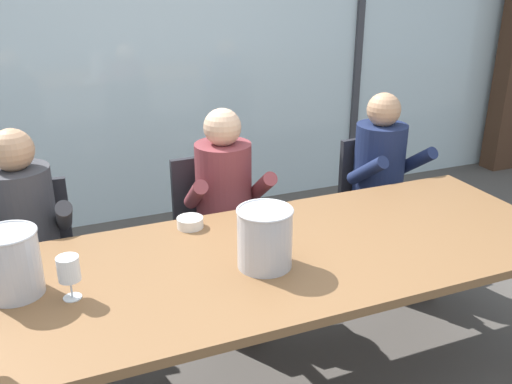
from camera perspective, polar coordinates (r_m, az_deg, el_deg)
The scene contains 15 objects.
ground at distance 3.67m, azimuth -3.93°, elevation -9.76°, with size 14.00×14.00×0.00m, color #4C4742.
window_glass_panel at distance 4.44m, azimuth -10.01°, elevation 13.53°, with size 7.83×0.03×2.60m, color silver.
window_mullion_right at distance 5.10m, azimuth 10.33°, elevation 14.58°, with size 0.06×0.06×2.60m, color #38383D.
hillside_vineyard at distance 7.49m, azimuth -15.18°, elevation 12.42°, with size 13.83×2.40×1.55m, color #568942.
dining_table at distance 2.52m, azimuth 3.07°, elevation -7.33°, with size 2.63×1.01×0.77m.
chair_near_curtain at distance 3.19m, azimuth -21.80°, elevation -5.85°, with size 0.49×0.49×0.89m.
chair_left_of_center at distance 3.35m, azimuth -4.43°, elevation -2.87°, with size 0.45×0.45×0.89m.
chair_center at distance 3.79m, azimuth 11.94°, elevation -0.26°, with size 0.48×0.48×0.89m.
person_charcoal_jacket at distance 3.02m, azimuth -22.35°, elevation -3.91°, with size 0.46×0.61×1.21m.
person_maroon_top at distance 3.16m, azimuth -2.90°, elevation -0.96°, with size 0.48×0.63×1.21m.
person_navy_polo at distance 3.63m, azimuth 13.08°, elevation 1.57°, with size 0.49×0.63×1.21m.
ice_bucket_primary at distance 2.31m, azimuth 0.89°, elevation -4.59°, with size 0.24×0.24×0.26m.
ice_bucket_secondary at distance 2.31m, azimuth -23.55°, elevation -6.57°, with size 0.22×0.22×0.26m.
tasting_bowl at distance 2.71m, azimuth -6.70°, elevation -3.09°, with size 0.13×0.13×0.05m, color silver.
wine_glass_by_left_taster at distance 2.21m, azimuth -18.46°, elevation -7.58°, with size 0.08×0.08×0.17m.
Camera 1 is at (-0.96, -1.97, 1.93)m, focal length 39.44 mm.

